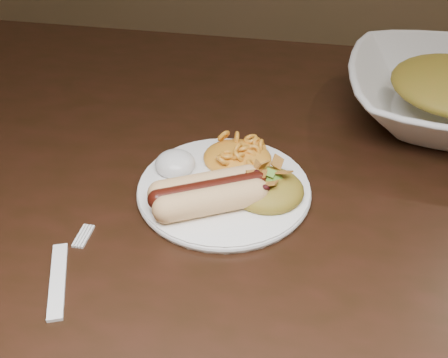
# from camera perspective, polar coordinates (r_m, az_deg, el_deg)

# --- Properties ---
(table) EXTENTS (1.60, 0.90, 0.75)m
(table) POSITION_cam_1_polar(r_m,az_deg,el_deg) (0.71, 5.96, -6.86)
(table) COLOR black
(table) RESTS_ON floor
(plate) EXTENTS (0.22, 0.22, 0.01)m
(plate) POSITION_cam_1_polar(r_m,az_deg,el_deg) (0.64, 0.00, -1.10)
(plate) COLOR white
(plate) RESTS_ON table
(hotdog) EXTENTS (0.11, 0.11, 0.03)m
(hotdog) POSITION_cam_1_polar(r_m,az_deg,el_deg) (0.60, -1.69, -1.45)
(hotdog) COLOR beige
(hotdog) RESTS_ON plate
(mac_and_cheese) EXTENTS (0.11, 0.10, 0.03)m
(mac_and_cheese) POSITION_cam_1_polar(r_m,az_deg,el_deg) (0.66, 1.49, 3.20)
(mac_and_cheese) COLOR orange
(mac_and_cheese) RESTS_ON plate
(sour_cream) EXTENTS (0.05, 0.05, 0.03)m
(sour_cream) POSITION_cam_1_polar(r_m,az_deg,el_deg) (0.65, -5.37, 2.18)
(sour_cream) COLOR white
(sour_cream) RESTS_ON plate
(taco_salad) EXTENTS (0.09, 0.08, 0.04)m
(taco_salad) POSITION_cam_1_polar(r_m,az_deg,el_deg) (0.61, 4.75, -0.52)
(taco_salad) COLOR #D25A20
(taco_salad) RESTS_ON plate
(fork) EXTENTS (0.07, 0.14, 0.00)m
(fork) POSITION_cam_1_polar(r_m,az_deg,el_deg) (0.56, -17.63, -10.45)
(fork) COLOR white
(fork) RESTS_ON table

